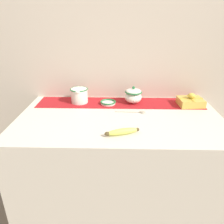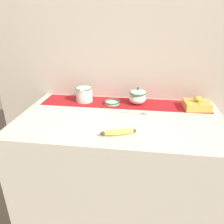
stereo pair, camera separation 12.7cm
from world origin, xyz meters
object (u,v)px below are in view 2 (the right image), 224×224
spoon (142,113)px  small_dish (112,102)px  cream_pitcher (84,94)px  gift_box (197,105)px  sugar_bowl (138,96)px  banana (118,132)px

spoon → small_dish: bearing=149.0°
cream_pitcher → small_dish: (0.20, -0.03, -0.04)m
gift_box → small_dish: bearing=179.0°
sugar_bowl → gift_box: bearing=-5.2°
banana → cream_pitcher: bearing=123.2°
cream_pitcher → gift_box: (0.76, -0.04, -0.03)m
cream_pitcher → banana: bearing=-56.8°
cream_pitcher → small_dish: cream_pitcher is taller
cream_pitcher → spoon: cream_pitcher is taller
sugar_bowl → banana: size_ratio=0.65×
sugar_bowl → small_dish: 0.18m
small_dish → gift_box: (0.56, -0.01, 0.02)m
spoon → cream_pitcher: bearing=160.8°
cream_pitcher → small_dish: bearing=-7.4°
cream_pitcher → small_dish: size_ratio=1.31×
sugar_bowl → banana: (-0.08, -0.45, -0.04)m
small_dish → spoon: size_ratio=0.56×
small_dish → spoon: bearing=-33.7°
sugar_bowl → small_dish: sugar_bowl is taller
small_dish → gift_box: bearing=-1.0°
banana → gift_box: (0.47, 0.41, 0.01)m
sugar_bowl → banana: 0.46m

